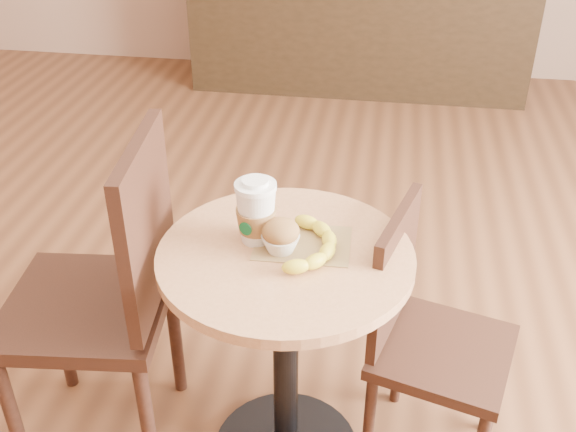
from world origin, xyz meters
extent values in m
cylinder|color=black|center=(0.01, 0.01, 0.38)|extent=(0.07, 0.07, 0.72)
cylinder|color=tan|center=(0.01, 0.01, 0.73)|extent=(0.65, 0.65, 0.03)
cube|color=#321A11|center=(-0.55, 0.02, 0.50)|extent=(0.49, 0.49, 0.04)
cylinder|color=#321A11|center=(-0.76, 0.18, 0.25)|extent=(0.04, 0.04, 0.50)
cylinder|color=#321A11|center=(-0.72, -0.19, 0.25)|extent=(0.04, 0.04, 0.50)
cylinder|color=#321A11|center=(-0.38, 0.22, 0.25)|extent=(0.04, 0.04, 0.50)
cylinder|color=#321A11|center=(-0.35, -0.15, 0.25)|extent=(0.04, 0.04, 0.50)
cube|color=#321A11|center=(-0.35, 0.04, 0.78)|extent=(0.08, 0.42, 0.47)
cube|color=#321A11|center=(0.44, 0.10, 0.40)|extent=(0.44, 0.44, 0.04)
cylinder|color=#321A11|center=(0.63, 0.20, 0.20)|extent=(0.03, 0.03, 0.40)
cylinder|color=#321A11|center=(0.25, -0.01, 0.20)|extent=(0.03, 0.03, 0.40)
cylinder|color=#321A11|center=(0.33, 0.28, 0.20)|extent=(0.03, 0.03, 0.40)
cube|color=#321A11|center=(0.29, 0.14, 0.63)|extent=(0.12, 0.34, 0.38)
cube|color=black|center=(0.00, 3.18, 0.50)|extent=(2.20, 0.60, 1.00)
cube|color=olive|center=(0.05, 0.06, 0.75)|extent=(0.24, 0.19, 0.00)
cylinder|color=white|center=(-0.07, 0.06, 0.91)|extent=(0.10, 0.10, 0.01)
cylinder|color=white|center=(-0.07, 0.06, 0.92)|extent=(0.07, 0.07, 0.01)
cylinder|color=#074721|center=(-0.09, 0.01, 0.81)|extent=(0.03, 0.01, 0.04)
ellipsoid|color=brown|center=(0.00, 0.02, 0.81)|extent=(0.09, 0.09, 0.06)
ellipsoid|color=beige|center=(0.00, 0.02, 0.83)|extent=(0.03, 0.03, 0.02)
camera|label=1|loc=(0.23, -1.34, 1.71)|focal=42.00mm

